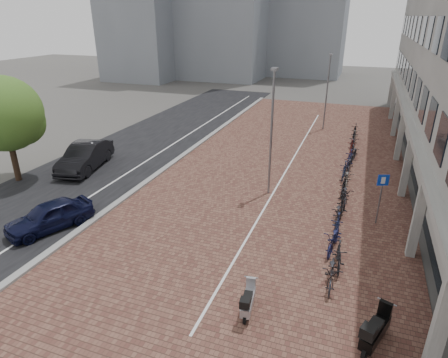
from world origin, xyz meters
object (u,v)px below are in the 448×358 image
scooter_front (248,299)px  parking_sign (381,191)px  scooter_mid (376,329)px  car_navy (50,216)px  car_dark (85,156)px

scooter_front → parking_sign: (3.97, 7.66, 1.17)m
parking_sign → scooter_front: bearing=-140.0°
scooter_mid → car_navy: bearing=-168.0°
parking_sign → scooter_mid: bearing=-113.2°
car_dark → scooter_mid: 19.45m
car_navy → parking_sign: parking_sign is taller
car_dark → scooter_front: car_dark is taller
scooter_mid → parking_sign: size_ratio=0.72×
car_navy → scooter_mid: size_ratio=2.14×
car_navy → scooter_front: size_ratio=2.58×
scooter_front → scooter_mid: size_ratio=0.83×
car_dark → parking_sign: parking_sign is taller
car_navy → parking_sign: bearing=45.8°
car_navy → scooter_front: (10.03, -2.06, -0.14)m
scooter_mid → parking_sign: (0.08, 7.71, 1.06)m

